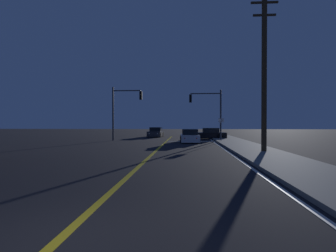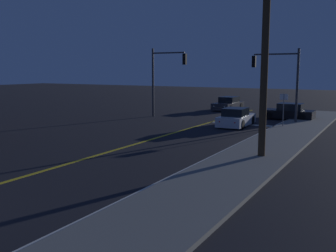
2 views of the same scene
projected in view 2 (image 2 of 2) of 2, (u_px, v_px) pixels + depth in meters
name	position (u px, v px, depth m)	size (l,w,h in m)	color
sidewalk_right	(251.00, 159.00, 17.39)	(3.20, 45.67, 0.15)	slate
lane_line_center	(128.00, 146.00, 20.72)	(0.20, 43.13, 0.01)	gold
lane_line_edge_right	(213.00, 156.00, 18.31)	(0.16, 43.13, 0.01)	silver
stop_bar	(243.00, 124.00, 29.06)	(5.16, 0.50, 0.01)	silver
car_far_approaching_black	(288.00, 112.00, 31.90)	(4.26, 1.99, 1.34)	black
car_mid_block_charcoal	(228.00, 104.00, 39.42)	(2.00, 4.57, 1.34)	#2D2D33
car_side_waiting_white	(236.00, 118.00, 28.09)	(1.99, 4.25, 1.34)	silver
traffic_signal_near_right	(280.00, 74.00, 29.47)	(3.62, 0.28, 5.66)	#38383D
traffic_signal_far_left	(164.00, 72.00, 32.91)	(3.33, 0.28, 5.89)	#38383D
utility_pole_right	(265.00, 43.00, 17.05)	(1.70, 0.33, 10.21)	#42301E
street_sign_corner	(284.00, 105.00, 26.88)	(0.56, 0.08, 2.46)	slate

